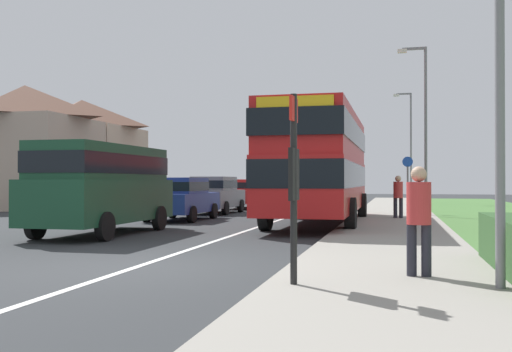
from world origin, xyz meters
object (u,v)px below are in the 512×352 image
(parked_car_grey, at_px, (215,193))
(cycle_route_sign, at_px, (408,182))
(street_lamp_far, at_px, (409,140))
(parked_van_dark_green, at_px, (103,182))
(pedestrian_walking_away, at_px, (398,195))
(street_lamp_mid, at_px, (423,119))
(double_decker_bus, at_px, (319,161))
(parked_car_red, at_px, (246,192))
(bus_stop_sign, at_px, (294,175))
(pedestrian_at_stop, at_px, (419,216))
(parked_car_blue, at_px, (181,197))

(parked_car_grey, xyz_separation_m, cycle_route_sign, (8.50, 0.40, 0.51))
(street_lamp_far, bearing_deg, cycle_route_sign, -91.46)
(parked_van_dark_green, xyz_separation_m, cycle_route_sign, (8.31, 11.20, -0.01))
(parked_van_dark_green, bearing_deg, pedestrian_walking_away, 43.11)
(street_lamp_mid, bearing_deg, parked_car_grey, 171.73)
(double_decker_bus, height_order, parked_van_dark_green, double_decker_bus)
(double_decker_bus, distance_m, pedestrian_walking_away, 3.72)
(street_lamp_far, bearing_deg, parked_van_dark_green, -109.73)
(street_lamp_mid, bearing_deg, parked_car_red, 144.36)
(parked_car_red, relative_size, pedestrian_walking_away, 2.48)
(parked_van_dark_green, relative_size, cycle_route_sign, 2.14)
(street_lamp_mid, relative_size, street_lamp_far, 0.95)
(bus_stop_sign, bearing_deg, street_lamp_mid, 82.03)
(pedestrian_walking_away, relative_size, street_lamp_mid, 0.25)
(parked_car_grey, bearing_deg, street_lamp_far, 56.39)
(pedestrian_at_stop, bearing_deg, parked_car_grey, 116.32)
(bus_stop_sign, height_order, street_lamp_mid, street_lamp_mid)
(cycle_route_sign, bearing_deg, parked_car_grey, -177.32)
(parked_car_red, relative_size, pedestrian_at_stop, 2.48)
(parked_van_dark_green, distance_m, pedestrian_walking_away, 10.84)
(parked_car_blue, xyz_separation_m, parked_car_red, (-0.04, 9.87, -0.02))
(double_decker_bus, bearing_deg, pedestrian_walking_away, 42.90)
(cycle_route_sign, bearing_deg, pedestrian_at_stop, -90.51)
(pedestrian_at_stop, bearing_deg, double_decker_bus, 104.37)
(pedestrian_walking_away, xyz_separation_m, cycle_route_sign, (0.41, 3.80, 0.45))
(parked_car_blue, distance_m, street_lamp_mid, 10.02)
(pedestrian_at_stop, bearing_deg, pedestrian_walking_away, 91.07)
(pedestrian_walking_away, height_order, street_lamp_mid, street_lamp_mid)
(parked_van_dark_green, bearing_deg, street_lamp_far, 70.27)
(double_decker_bus, relative_size, street_lamp_mid, 1.46)
(street_lamp_mid, bearing_deg, bus_stop_sign, -97.97)
(street_lamp_far, bearing_deg, parked_car_blue, -115.60)
(pedestrian_walking_away, bearing_deg, parked_van_dark_green, -136.89)
(bus_stop_sign, bearing_deg, pedestrian_at_stop, 32.70)
(street_lamp_mid, bearing_deg, parked_car_blue, -158.67)
(bus_stop_sign, distance_m, street_lamp_far, 31.37)
(parked_car_blue, distance_m, pedestrian_walking_away, 8.04)
(pedestrian_at_stop, bearing_deg, bus_stop_sign, -147.30)
(double_decker_bus, bearing_deg, bus_stop_sign, -84.22)
(pedestrian_walking_away, height_order, cycle_route_sign, cycle_route_sign)
(cycle_route_sign, height_order, street_lamp_far, street_lamp_far)
(double_decker_bus, bearing_deg, parked_car_blue, 169.20)
(pedestrian_at_stop, relative_size, street_lamp_mid, 0.25)
(parked_car_blue, relative_size, parked_car_grey, 0.97)
(parked_car_blue, height_order, cycle_route_sign, cycle_route_sign)
(cycle_route_sign, bearing_deg, parked_car_blue, -148.11)
(double_decker_bus, xyz_separation_m, pedestrian_at_stop, (2.84, -11.07, -1.17))
(cycle_route_sign, relative_size, street_lamp_far, 0.35)
(parked_car_blue, xyz_separation_m, parked_car_grey, (-0.17, 4.78, 0.03))
(pedestrian_at_stop, distance_m, street_lamp_mid, 15.85)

